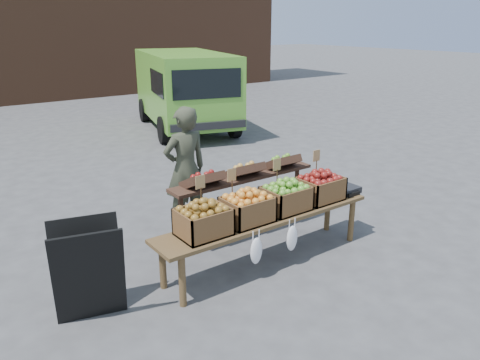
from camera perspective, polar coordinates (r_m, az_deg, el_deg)
ground at (r=4.97m, az=-6.26°, el=-13.00°), size 80.00×80.00×0.00m
delivery_van at (r=11.96m, az=-6.73°, el=10.66°), size 3.04×4.60×1.89m
vendor at (r=6.02m, az=-6.67°, el=1.31°), size 0.61×0.41×1.62m
chalkboard_sign at (r=4.51m, az=-18.02°, el=-10.51°), size 0.69×0.49×0.94m
back_table at (r=5.86m, az=0.48°, el=-2.08°), size 2.10×0.44×1.04m
display_bench at (r=5.31m, az=3.24°, el=-7.19°), size 2.70×0.56×0.57m
crate_golden_apples at (r=4.69m, az=-4.49°, el=-5.13°), size 0.50×0.40×0.28m
crate_russet_pears at (r=4.98m, az=0.88°, el=-3.62°), size 0.50×0.40×0.28m
crate_red_apples at (r=5.31m, az=5.61°, el=-2.26°), size 0.50×0.40×0.28m
crate_green_apples at (r=5.67m, az=9.76°, el=-1.05°), size 0.50×0.40×0.28m
weighing_scale at (r=6.00m, az=12.54°, el=-1.12°), size 0.34×0.30×0.08m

